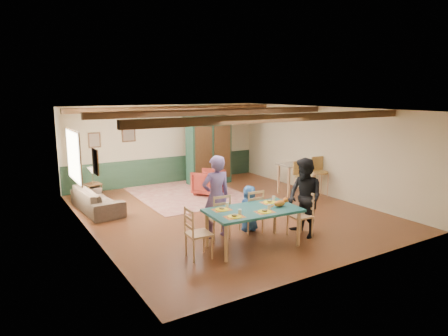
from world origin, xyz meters
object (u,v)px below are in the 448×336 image
dining_chair_end_left (199,233)px  dining_table (253,228)px  person_man (216,197)px  cat (280,203)px  person_child (249,208)px  end_table (94,192)px  bar_stool_left (302,181)px  dining_chair_end_right (300,215)px  table_lamp (93,175)px  person_woman (305,198)px  sofa (97,200)px  armoire (209,150)px  dining_chair_far_right (251,211)px  armchair (208,182)px  bar_stool_right (321,177)px  dining_chair_far_left (218,216)px  counter_table (296,178)px

dining_chair_end_left → dining_table: bearing=-90.0°
person_man → cat: 1.38m
person_child → end_table: bearing=-57.5°
end_table → bar_stool_left: bar_stool_left is taller
dining_chair_end_right → table_lamp: 6.17m
person_woman → table_lamp: person_woman is taller
sofa → armoire: bearing=-76.2°
person_man → dining_chair_end_left: bearing=46.8°
person_man → table_lamp: (-1.59, 4.35, -0.14)m
dining_table → person_child: person_child is taller
dining_chair_far_right → sofa: bearing=-49.8°
dining_table → person_man: bearing=112.9°
armchair → bar_stool_right: (2.79, -1.96, 0.22)m
dining_chair_end_left → table_lamp: bearing=11.9°
dining_chair_end_left → bar_stool_right: bearing=-64.4°
dining_table → bar_stool_left: bar_stool_left is taller
bar_stool_left → table_lamp: bearing=151.6°
person_woman → end_table: 6.25m
dining_table → dining_chair_end_left: (-1.21, 0.08, 0.11)m
dining_chair_end_left → bar_stool_left: size_ratio=0.88×
dining_chair_far_left → table_lamp: 4.71m
dining_chair_end_left → person_woman: size_ratio=0.58×
person_child → armoire: 4.99m
dining_chair_far_left → dining_chair_end_left: bearing=43.8°
armchair → end_table: (-3.22, 1.06, -0.12)m
cat → armchair: (0.69, 4.30, -0.50)m
dining_chair_far_left → counter_table: (4.07, 2.08, -0.02)m
person_man → person_woman: person_man is taller
dining_chair_end_right → cat: size_ratio=2.64×
cat → sofa: bearing=125.3°
person_woman → counter_table: bearing=144.7°
person_man → bar_stool_left: person_man is taller
dining_chair_end_left → end_table: size_ratio=1.91×
dining_chair_end_left → armoire: bearing=-27.3°
dining_chair_far_left → bar_stool_left: (3.67, 1.40, 0.07)m
person_woman → armchair: person_woman is taller
dining_chair_far_right → armchair: size_ratio=1.18×
dining_chair_end_left → person_child: person_child is taller
dining_chair_end_left → end_table: 5.20m
dining_chair_far_right → dining_chair_end_left: bearing=24.9°
dining_chair_end_left → person_woman: (2.52, -0.16, 0.37)m
person_man → armchair: person_man is taller
dining_table → person_woman: bearing=-3.6°
dining_chair_end_left → person_woman: bearing=-90.0°
armchair → counter_table: (2.43, -1.29, 0.09)m
dining_chair_end_left → bar_stool_right: bar_stool_right is taller
dining_table → table_lamp: bearing=110.6°
person_man → end_table: bearing=-66.3°
dining_chair_end_right → sofa: dining_chair_end_right is taller
dining_chair_far_right → dining_chair_end_left: size_ratio=1.00×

